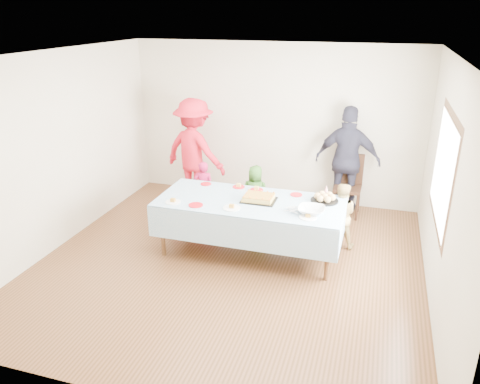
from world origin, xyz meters
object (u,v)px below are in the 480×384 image
object	(u,v)px
party_table	(250,204)
dining_chair	(348,181)
birthday_cake	(259,198)
adult_left	(194,151)

from	to	relation	value
party_table	dining_chair	size ratio (longest dim) A/B	2.50
party_table	dining_chair	xyz separation A→B (m)	(1.17, 1.79, -0.17)
birthday_cake	party_table	bearing A→B (deg)	-161.68
birthday_cake	adult_left	size ratio (longest dim) A/B	0.25
birthday_cake	dining_chair	distance (m)	2.06
birthday_cake	dining_chair	world-z (taller)	dining_chair
party_table	dining_chair	bearing A→B (deg)	56.69
birthday_cake	adult_left	world-z (taller)	adult_left
party_table	adult_left	xyz separation A→B (m)	(-1.43, 1.55, 0.18)
party_table	adult_left	world-z (taller)	adult_left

